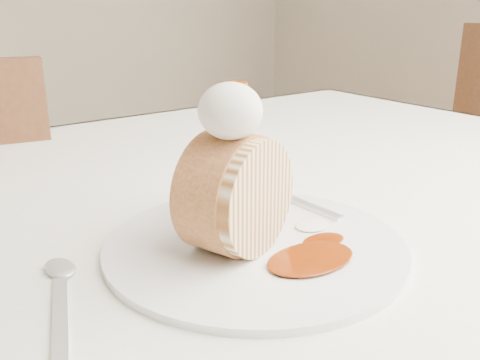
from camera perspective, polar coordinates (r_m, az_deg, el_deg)
table at (r=0.69m, az=-5.11°, el=-8.07°), size 1.40×0.90×0.75m
plate at (r=0.50m, az=1.60°, el=-6.98°), size 0.34×0.34×0.01m
roulade_slice at (r=0.47m, az=-0.45°, el=-1.50°), size 0.12×0.09×0.10m
cake_chunk at (r=0.57m, az=0.46°, el=-0.83°), size 0.07×0.07×0.05m
whipped_cream at (r=0.44m, az=-1.04°, el=7.37°), size 0.05×0.05×0.05m
caramel_drizzle at (r=0.45m, az=-0.75°, el=10.98°), size 0.03×0.02×0.01m
caramel_pool at (r=0.47m, az=7.54°, el=-8.27°), size 0.10×0.08×0.00m
fork at (r=0.60m, az=6.40°, el=-2.40°), size 0.03×0.17×0.00m
spoon at (r=0.42m, az=-18.62°, el=-13.71°), size 0.07×0.14×0.00m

